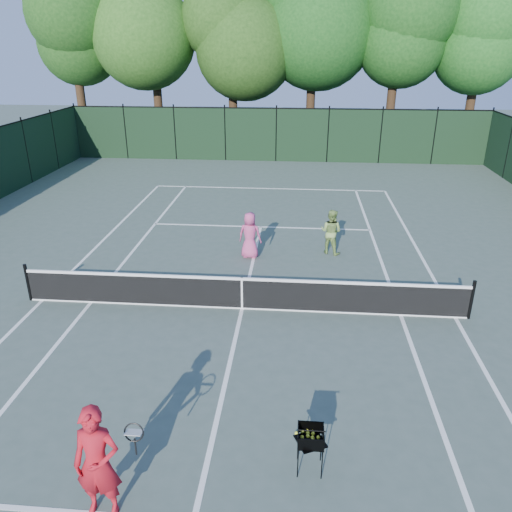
# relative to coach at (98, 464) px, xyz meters

# --- Properties ---
(ground) EXTENTS (90.00, 90.00, 0.00)m
(ground) POSITION_rel_coach_xyz_m (1.35, 6.33, -0.94)
(ground) COLOR #46554B
(ground) RESTS_ON ground
(sideline_doubles_left) EXTENTS (0.10, 23.77, 0.01)m
(sideline_doubles_left) POSITION_rel_coach_xyz_m (-4.13, 6.33, -0.94)
(sideline_doubles_left) COLOR white
(sideline_doubles_left) RESTS_ON ground
(sideline_doubles_right) EXTENTS (0.10, 23.77, 0.01)m
(sideline_doubles_right) POSITION_rel_coach_xyz_m (6.84, 6.33, -0.94)
(sideline_doubles_right) COLOR white
(sideline_doubles_right) RESTS_ON ground
(sideline_singles_left) EXTENTS (0.10, 23.77, 0.01)m
(sideline_singles_left) POSITION_rel_coach_xyz_m (-2.76, 6.33, -0.94)
(sideline_singles_left) COLOR white
(sideline_singles_left) RESTS_ON ground
(sideline_singles_right) EXTENTS (0.10, 23.77, 0.01)m
(sideline_singles_right) POSITION_rel_coach_xyz_m (5.47, 6.33, -0.94)
(sideline_singles_right) COLOR white
(sideline_singles_right) RESTS_ON ground
(baseline_far) EXTENTS (10.97, 0.10, 0.01)m
(baseline_far) POSITION_rel_coach_xyz_m (1.35, 18.22, -0.94)
(baseline_far) COLOR white
(baseline_far) RESTS_ON ground
(service_line_far) EXTENTS (8.23, 0.10, 0.01)m
(service_line_far) POSITION_rel_coach_xyz_m (1.35, 12.73, -0.94)
(service_line_far) COLOR white
(service_line_far) RESTS_ON ground
(center_service_line) EXTENTS (0.10, 12.80, 0.01)m
(center_service_line) POSITION_rel_coach_xyz_m (1.35, 6.33, -0.94)
(center_service_line) COLOR white
(center_service_line) RESTS_ON ground
(tennis_net) EXTENTS (11.69, 0.09, 1.06)m
(tennis_net) POSITION_rel_coach_xyz_m (1.35, 6.33, -0.47)
(tennis_net) COLOR black
(tennis_net) RESTS_ON ground
(fence_far) EXTENTS (24.00, 0.05, 3.00)m
(fence_far) POSITION_rel_coach_xyz_m (1.35, 24.33, 0.56)
(fence_far) COLOR black
(fence_far) RESTS_ON ground
(tree_0) EXTENTS (6.40, 6.40, 13.14)m
(tree_0) POSITION_rel_coach_xyz_m (-11.65, 27.83, 7.22)
(tree_0) COLOR black
(tree_0) RESTS_ON ground
(tree_1) EXTENTS (6.80, 6.80, 13.98)m
(tree_1) POSITION_rel_coach_xyz_m (-6.65, 28.33, 7.75)
(tree_1) COLOR black
(tree_1) RESTS_ON ground
(tree_2) EXTENTS (6.00, 6.00, 12.40)m
(tree_2) POSITION_rel_coach_xyz_m (-1.65, 28.13, 6.78)
(tree_2) COLOR black
(tree_2) RESTS_ON ground
(tree_4) EXTENTS (6.20, 6.20, 12.97)m
(tree_4) POSITION_rel_coach_xyz_m (8.35, 27.93, 7.20)
(tree_4) COLOR black
(tree_4) RESTS_ON ground
(tree_5) EXTENTS (5.80, 5.80, 12.23)m
(tree_5) POSITION_rel_coach_xyz_m (13.35, 28.43, 6.77)
(tree_5) COLOR black
(tree_5) RESTS_ON ground
(coach) EXTENTS (0.94, 0.64, 1.88)m
(coach) POSITION_rel_coach_xyz_m (0.00, 0.00, 0.00)
(coach) COLOR red
(coach) RESTS_ON ground
(player_pink) EXTENTS (0.81, 0.59, 1.53)m
(player_pink) POSITION_rel_coach_xyz_m (1.23, 9.79, -0.18)
(player_pink) COLOR #C6467E
(player_pink) RESTS_ON ground
(player_green) EXTENTS (0.91, 0.84, 1.51)m
(player_green) POSITION_rel_coach_xyz_m (3.85, 10.38, -0.19)
(player_green) COLOR #86A954
(player_green) RESTS_ON ground
(ball_hopper) EXTENTS (0.56, 0.56, 0.81)m
(ball_hopper) POSITION_rel_coach_xyz_m (3.05, 1.08, -0.27)
(ball_hopper) COLOR black
(ball_hopper) RESTS_ON ground
(loose_ball_midcourt) EXTENTS (0.07, 0.07, 0.07)m
(loose_ball_midcourt) POSITION_rel_coach_xyz_m (2.84, 1.83, -0.91)
(loose_ball_midcourt) COLOR yellow
(loose_ball_midcourt) RESTS_ON ground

